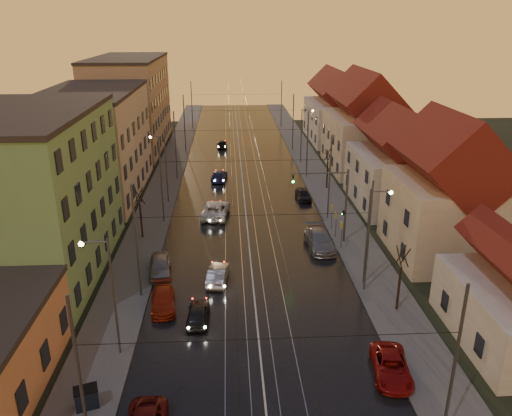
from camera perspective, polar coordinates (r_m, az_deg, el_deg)
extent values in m
plane|color=black|center=(31.60, 0.66, -18.02)|extent=(160.00, 160.00, 0.00)
cube|color=black|center=(67.58, -1.61, 3.68)|extent=(16.00, 120.00, 0.04)
cube|color=#4C4C4C|center=(68.04, -10.08, 3.53)|extent=(4.00, 120.00, 0.15)
cube|color=#4C4C4C|center=(68.55, 6.79, 3.84)|extent=(4.00, 120.00, 0.15)
cube|color=gray|center=(67.55, -3.48, 3.67)|extent=(0.06, 120.00, 0.03)
cube|color=gray|center=(67.55, -2.27, 3.70)|extent=(0.06, 120.00, 0.03)
cube|color=gray|center=(67.59, -0.96, 3.72)|extent=(0.06, 120.00, 0.03)
cube|color=gray|center=(67.66, 0.25, 3.74)|extent=(0.06, 120.00, 0.03)
cube|color=#679760|center=(43.76, -24.17, 1.17)|extent=(10.00, 18.00, 13.00)
cube|color=tan|center=(62.23, -17.94, 6.90)|extent=(10.00, 20.00, 12.00)
cube|color=#92775E|center=(85.06, -14.15, 11.44)|extent=(10.00, 24.00, 14.00)
cube|color=#BFB593|center=(46.73, 20.65, -1.08)|extent=(8.50, 10.00, 7.00)
pyramid|color=#5F1D15|center=(45.14, 21.51, 5.31)|extent=(8.67, 10.20, 3.80)
cube|color=#B7B4A9|center=(58.30, 15.70, 3.18)|extent=(9.00, 12.00, 6.00)
pyramid|color=#5F1D15|center=(57.15, 16.14, 7.58)|extent=(9.18, 12.24, 3.20)
cube|color=#BFB593|center=(71.96, 12.06, 7.36)|extent=(9.00, 14.00, 7.50)
pyramid|color=#5F1D15|center=(70.90, 12.41, 11.89)|extent=(9.18, 14.28, 4.00)
cube|color=#B7B4A9|center=(89.17, 9.10, 9.75)|extent=(9.00, 16.00, 6.50)
pyramid|color=#5F1D15|center=(88.38, 9.28, 12.93)|extent=(9.18, 16.32, 3.50)
cylinder|color=#595B60|center=(25.02, -19.43, -18.28)|extent=(0.16, 0.16, 9.00)
cylinder|color=#595B60|center=(26.18, 21.68, -16.67)|extent=(0.16, 0.16, 9.00)
cylinder|color=#595B60|center=(37.54, -13.50, -3.92)|extent=(0.16, 0.16, 9.00)
cylinder|color=#595B60|center=(38.33, 12.72, -3.32)|extent=(0.16, 0.16, 9.00)
cylinder|color=#595B60|center=(51.41, -10.76, 3.04)|extent=(0.16, 0.16, 9.00)
cylinder|color=#595B60|center=(51.98, 8.41, 3.38)|extent=(0.16, 0.16, 9.00)
cylinder|color=#595B60|center=(65.77, -9.19, 6.99)|extent=(0.16, 0.16, 9.00)
cylinder|color=#595B60|center=(66.22, 5.89, 7.24)|extent=(0.16, 0.16, 9.00)
cylinder|color=#595B60|center=(80.37, -8.17, 9.52)|extent=(0.16, 0.16, 9.00)
cylinder|color=#595B60|center=(80.74, 4.25, 9.72)|extent=(0.16, 0.16, 9.00)
cylinder|color=#595B60|center=(98.05, -7.34, 11.55)|extent=(0.16, 0.16, 9.00)
cylinder|color=#595B60|center=(98.35, 2.91, 11.72)|extent=(0.16, 0.16, 9.00)
cylinder|color=#595B60|center=(31.72, -15.89, -9.99)|extent=(0.14, 0.14, 8.00)
cylinder|color=#595B60|center=(30.21, -18.07, -3.72)|extent=(1.60, 0.10, 0.10)
sphere|color=#FFD88C|center=(30.45, -19.36, -3.90)|extent=(0.32, 0.32, 0.32)
cylinder|color=#595B60|center=(39.46, 12.57, -3.39)|extent=(0.14, 0.14, 8.00)
cylinder|color=#595B60|center=(38.33, 14.16, 1.85)|extent=(1.60, 0.10, 0.10)
sphere|color=#FFD88C|center=(38.58, 15.17, 1.72)|extent=(0.32, 0.32, 0.32)
cylinder|color=#595B60|center=(57.27, -10.21, 4.37)|extent=(0.14, 0.14, 8.00)
cylinder|color=#595B60|center=(56.45, -11.27, 8.05)|extent=(1.60, 0.10, 0.10)
sphere|color=#FFD88C|center=(56.58, -11.99, 7.92)|extent=(0.32, 0.32, 0.32)
cylinder|color=#595B60|center=(73.11, 5.19, 8.14)|extent=(0.14, 0.14, 8.00)
cylinder|color=#595B60|center=(72.50, 5.93, 11.07)|extent=(1.60, 0.10, 0.10)
sphere|color=#FFD88C|center=(72.64, 6.50, 10.99)|extent=(0.32, 0.32, 0.32)
cylinder|color=#595B60|center=(46.81, 10.24, 0.14)|extent=(0.20, 0.20, 7.20)
cylinder|color=#595B60|center=(45.24, 7.29, 3.99)|extent=(5.20, 0.14, 0.14)
imported|color=black|center=(45.05, 4.25, 3.23)|extent=(0.15, 0.18, 0.90)
sphere|color=#19FF3F|center=(44.98, 4.26, 3.01)|extent=(0.20, 0.20, 0.20)
cylinder|color=black|center=(48.84, -12.97, -1.52)|extent=(0.18, 0.18, 3.50)
cylinder|color=black|center=(48.00, -12.92, 1.35)|extent=(0.37, 0.92, 1.61)
cylinder|color=black|center=(48.20, -13.27, 1.40)|extent=(0.91, 0.40, 1.61)
cylinder|color=black|center=(47.93, -13.51, 1.27)|extent=(0.37, 0.92, 1.61)
cylinder|color=black|center=(47.74, -13.11, 1.23)|extent=(0.84, 0.54, 1.62)
cylinder|color=black|center=(37.46, 15.99, -8.94)|extent=(0.18, 0.18, 3.50)
cylinder|color=black|center=(36.45, 16.69, -5.35)|extent=(0.37, 0.92, 1.61)
cylinder|color=black|center=(36.47, 16.14, -5.28)|extent=(0.91, 0.40, 1.61)
cylinder|color=black|center=(36.15, 16.07, -5.51)|extent=(0.37, 0.92, 1.61)
cylinder|color=black|center=(36.16, 16.68, -5.57)|extent=(0.84, 0.54, 1.62)
cylinder|color=black|center=(62.50, 8.13, 3.72)|extent=(0.18, 0.18, 3.50)
cylinder|color=black|center=(61.94, 8.45, 6.00)|extent=(0.37, 0.92, 1.61)
cylinder|color=black|center=(62.02, 8.13, 6.03)|extent=(0.91, 0.40, 1.61)
cylinder|color=black|center=(61.69, 8.05, 5.96)|extent=(0.37, 0.92, 1.61)
cylinder|color=black|center=(61.63, 8.40, 5.93)|extent=(0.84, 0.54, 1.62)
imported|color=black|center=(35.71, -6.63, -11.86)|extent=(1.64, 3.76, 1.26)
imported|color=gray|center=(40.45, -4.39, -7.54)|extent=(1.92, 4.24, 1.35)
imported|color=silver|center=(53.46, -4.66, -0.18)|extent=(3.27, 5.95, 1.58)
imported|color=navy|center=(65.73, -4.23, 3.73)|extent=(2.28, 4.75, 1.33)
imported|color=black|center=(82.91, -3.92, 7.32)|extent=(1.84, 4.06, 1.35)
imported|color=maroon|center=(37.62, -10.58, -10.29)|extent=(2.25, 4.47, 1.24)
imported|color=gray|center=(42.22, -10.93, -6.50)|extent=(2.20, 4.49, 1.48)
imported|color=maroon|center=(31.88, 15.18, -17.07)|extent=(2.63, 4.68, 1.24)
imported|color=gray|center=(46.40, 7.30, -3.63)|extent=(2.50, 5.55, 1.58)
imported|color=black|center=(58.62, 5.41, 1.54)|extent=(1.74, 3.82, 1.27)
cube|color=black|center=(30.13, -18.79, -19.88)|extent=(1.39, 1.14, 1.10)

